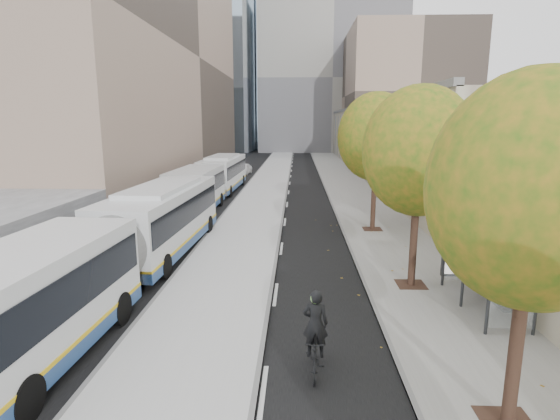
{
  "coord_description": "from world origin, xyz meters",
  "views": [
    {
      "loc": [
        -0.88,
        -3.31,
        6.32
      ],
      "look_at": [
        -1.62,
        15.54,
        2.5
      ],
      "focal_mm": 28.0,
      "sensor_mm": 36.0,
      "label": 1
    }
  ],
  "objects_px": {
    "bus_near": "(126,242)",
    "cyclist": "(315,343)",
    "bus_shelter": "(493,248)",
    "bus_far": "(213,178)",
    "distant_car": "(244,169)"
  },
  "relations": [
    {
      "from": "bus_near",
      "to": "cyclist",
      "type": "distance_m",
      "value": 9.39
    },
    {
      "from": "bus_shelter",
      "to": "bus_near",
      "type": "xyz_separation_m",
      "value": [
        -13.23,
        1.92,
        -0.47
      ]
    },
    {
      "from": "bus_shelter",
      "to": "bus_far",
      "type": "relative_size",
      "value": 0.24
    },
    {
      "from": "bus_near",
      "to": "distant_car",
      "type": "bearing_deg",
      "value": 92.32
    },
    {
      "from": "bus_far",
      "to": "cyclist",
      "type": "relative_size",
      "value": 8.23
    },
    {
      "from": "bus_near",
      "to": "bus_shelter",
      "type": "bearing_deg",
      "value": -5.86
    },
    {
      "from": "bus_far",
      "to": "cyclist",
      "type": "bearing_deg",
      "value": -72.17
    },
    {
      "from": "bus_shelter",
      "to": "distant_car",
      "type": "height_order",
      "value": "bus_shelter"
    },
    {
      "from": "bus_near",
      "to": "bus_far",
      "type": "height_order",
      "value": "bus_near"
    },
    {
      "from": "bus_far",
      "to": "cyclist",
      "type": "distance_m",
      "value": 26.79
    },
    {
      "from": "bus_shelter",
      "to": "distant_car",
      "type": "xyz_separation_m",
      "value": [
        -13.17,
        39.05,
        -1.53
      ]
    },
    {
      "from": "distant_car",
      "to": "bus_shelter",
      "type": "bearing_deg",
      "value": -64.55
    },
    {
      "from": "bus_far",
      "to": "distant_car",
      "type": "height_order",
      "value": "bus_far"
    },
    {
      "from": "bus_near",
      "to": "distant_car",
      "type": "distance_m",
      "value": 37.14
    },
    {
      "from": "bus_shelter",
      "to": "distant_car",
      "type": "bearing_deg",
      "value": 108.64
    }
  ]
}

